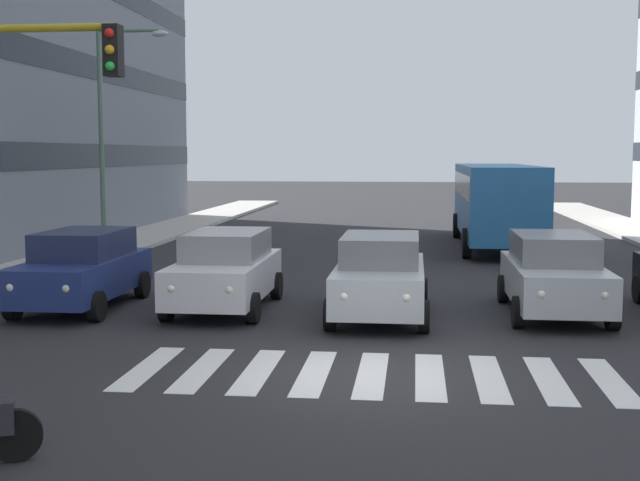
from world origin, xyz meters
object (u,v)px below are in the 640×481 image
Objects in this scene: car_2 at (380,275)px; bus_behind_traffic at (496,196)px; car_3 at (226,269)px; street_lamp_right at (111,119)px; car_1 at (554,274)px; car_4 at (82,268)px.

bus_behind_traffic is (-3.66, -13.96, 0.97)m from car_2.
car_2 is at bearing 171.42° from car_3.
car_3 is 0.61× the size of street_lamp_right.
car_3 is at bearing 123.84° from street_lamp_right.
car_2 is 1.00× the size of car_3.
car_1 and car_4 have the same top height.
street_lamp_right is (12.71, 5.04, 2.69)m from bus_behind_traffic.
car_1 is 13.32m from bus_behind_traffic.
bus_behind_traffic is (0.00, -13.29, 0.97)m from car_1.
car_3 is (7.08, 0.15, 0.00)m from car_1.
car_1 is 7.08m from car_3.
car_2 and car_4 have the same top height.
street_lamp_right is at bearing -44.56° from car_2.
car_1 is 1.00× the size of car_3.
street_lamp_right is at bearing 21.65° from bus_behind_traffic.
car_3 is 3.22m from car_4.
car_4 is at bearing -2.91° from car_2.
bus_behind_traffic is 1.44× the size of street_lamp_right.
car_1 is 3.72m from car_2.
street_lamp_right reaches higher than car_2.
street_lamp_right reaches higher than bus_behind_traffic.
car_2 is 13.22m from street_lamp_right.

